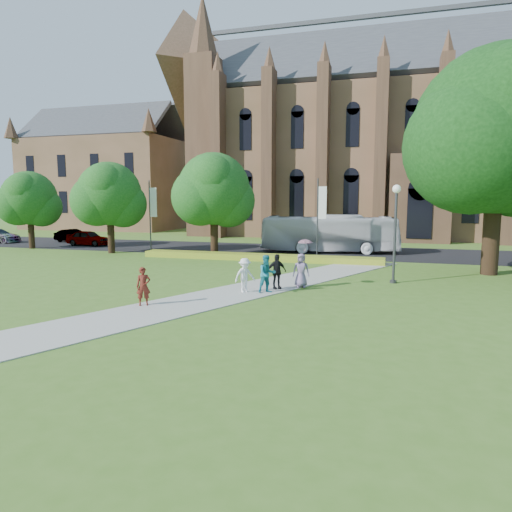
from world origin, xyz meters
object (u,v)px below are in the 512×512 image
(pedestrian_0, at_px, (143,286))
(large_tree, at_px, (498,131))
(car_1, at_px, (73,236))
(streetlamp, at_px, (395,222))
(tour_coach, at_px, (329,234))
(car_0, at_px, (88,238))

(pedestrian_0, bearing_deg, large_tree, 7.80)
(large_tree, distance_m, car_1, 39.27)
(streetlamp, distance_m, large_tree, 8.73)
(tour_coach, bearing_deg, large_tree, -136.79)
(car_0, height_order, pedestrian_0, pedestrian_0)
(car_1, xyz_separation_m, pedestrian_0, (21.58, -22.98, 0.17))
(tour_coach, relative_size, car_1, 2.82)
(large_tree, xyz_separation_m, tour_coach, (-10.63, 8.42, -6.77))
(tour_coach, height_order, pedestrian_0, tour_coach)
(streetlamp, bearing_deg, car_1, 155.53)
(streetlamp, xyz_separation_m, large_tree, (5.50, 4.50, 5.07))
(large_tree, height_order, car_1, large_tree)
(large_tree, relative_size, pedestrian_0, 8.12)
(large_tree, relative_size, car_0, 3.07)
(large_tree, bearing_deg, car_0, 167.46)
(car_0, relative_size, pedestrian_0, 2.64)
(car_0, bearing_deg, streetlamp, -109.99)
(large_tree, distance_m, pedestrian_0, 21.70)
(car_0, bearing_deg, tour_coach, -84.51)
(streetlamp, relative_size, tour_coach, 0.46)
(tour_coach, xyz_separation_m, pedestrian_0, (-5.00, -21.47, -0.74))
(streetlamp, bearing_deg, large_tree, 39.29)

